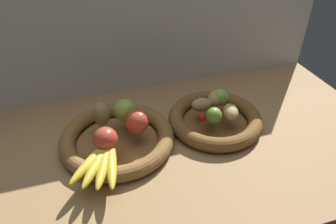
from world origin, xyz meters
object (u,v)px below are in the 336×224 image
fruit_bowl_right (215,119)px  apple_green_back (125,110)px  potato_back (216,98)px  banana_bunch_front (102,161)px  potato_small (230,112)px  lime_far (220,98)px  lime_near (214,115)px  apple_red_right (137,122)px  chili_pepper (216,111)px  fruit_bowl_left (117,139)px  potato_oblong (202,105)px  apple_red_front (105,139)px  pear_brown (101,114)px

fruit_bowl_right → apple_green_back: apple_green_back is taller
potato_back → banana_bunch_front: bearing=-157.1°
potato_small → lime_far: bearing=91.5°
lime_near → apple_red_right: bearing=173.4°
lime_near → chili_pepper: size_ratio=0.38×
apple_green_back → potato_back: bearing=-1.2°
potato_small → lime_far: size_ratio=1.23×
chili_pepper → fruit_bowl_left: bearing=161.8°
apple_green_back → potato_small: apple_green_back is taller
apple_red_right → chili_pepper: size_ratio=0.52×
fruit_bowl_right → apple_green_back: bearing=169.5°
fruit_bowl_left → potato_oblong: bearing=5.9°
potato_back → potato_small: (1.28, -8.12, -0.38)cm
fruit_bowl_right → apple_red_front: bearing=-170.2°
pear_brown → lime_near: pear_brown is taller
fruit_bowl_left → apple_red_front: size_ratio=5.06×
potato_small → potato_oblong: 9.69cm
lime_near → lime_far: (5.98, 8.28, 0.29)cm
apple_green_back → pear_brown: pear_brown is taller
fruit_bowl_right → apple_red_right: apple_red_right is taller
fruit_bowl_left → banana_bunch_front: banana_bunch_front is taller
pear_brown → lime_near: bearing=-15.4°
banana_bunch_front → potato_oblong: potato_oblong is taller
lime_far → apple_green_back: bearing=177.9°
apple_green_back → potato_back: size_ratio=0.98×
fruit_bowl_left → chili_pepper: chili_pepper is taller
apple_red_front → potato_oblong: bearing=15.9°
pear_brown → potato_small: bearing=-12.1°
apple_red_right → pear_brown: bearing=146.5°
apple_red_right → lime_far: size_ratio=1.24×
lime_near → fruit_bowl_left: bearing=172.2°
pear_brown → potato_back: size_ratio=1.08×
fruit_bowl_left → potato_small: 36.72cm
apple_red_front → pear_brown: 11.47cm
potato_oblong → lime_near: size_ratio=1.36×
potato_back → lime_near: 10.11cm
fruit_bowl_right → pear_brown: size_ratio=3.93×
lime_far → chili_pepper: 6.15cm
apple_red_right → potato_back: bearing=12.0°
apple_red_right → pear_brown: size_ratio=0.91×
fruit_bowl_right → chili_pepper: size_ratio=2.24×
banana_bunch_front → apple_red_front: bearing=70.8°
potato_back → apple_green_back: bearing=178.8°
apple_green_back → lime_far: bearing=-2.1°
apple_green_back → apple_red_right: bearing=-70.3°
potato_oblong → lime_far: 7.19cm
apple_red_front → potato_small: bearing=4.2°
apple_red_front → apple_green_back: size_ratio=0.96×
chili_pepper → pear_brown: bearing=153.9°
apple_green_back → lime_far: apple_green_back is taller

